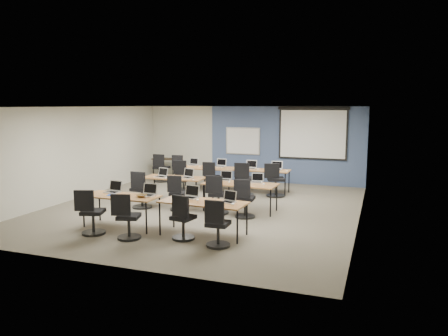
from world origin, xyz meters
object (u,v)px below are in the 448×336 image
at_px(task_chair_0, 91,216).
at_px(laptop_4, 162,175).
at_px(laptop_8, 193,163).
at_px(projector_screen, 313,130).
at_px(laptop_1, 148,192).
at_px(laptop_10, 251,167).
at_px(training_table_back_left, 206,169).
at_px(training_table_back_right, 262,171).
at_px(task_chair_4, 141,193).
at_px(task_chair_5, 177,196).
at_px(task_chair_1, 127,220).
at_px(laptop_3, 229,199).
at_px(task_chair_11, 275,183).
at_px(training_table_mid_right, 240,185).
at_px(task_chair_7, 244,202).
at_px(whiteboard, 243,141).
at_px(task_chair_3, 217,228).
at_px(spare_chair_b, 161,170).
at_px(training_table_mid_left, 174,179).
at_px(laptop_5, 188,176).
at_px(spare_chair_a, 180,171).
at_px(task_chair_10, 244,182).
at_px(training_table_front_left, 121,197).
at_px(task_chair_9, 211,180).
at_px(laptop_6, 225,178).
at_px(task_chair_2, 183,221).
at_px(laptop_0, 113,189).
at_px(laptop_11, 276,168).
at_px(utility_table, 165,161).
at_px(laptop_9, 221,165).
at_px(laptop_2, 190,195).

distance_m(task_chair_0, laptop_4, 3.33).
bearing_deg(laptop_8, projector_screen, 27.93).
relative_size(laptop_1, laptop_10, 0.99).
height_order(training_table_back_left, training_table_back_right, same).
height_order(laptop_1, task_chair_4, task_chair_4).
bearing_deg(projector_screen, training_table_back_left, -147.64).
bearing_deg(task_chair_5, task_chair_1, -94.91).
xyz_separation_m(task_chair_0, laptop_3, (2.80, 0.91, 0.38)).
distance_m(laptop_10, task_chair_11, 1.18).
relative_size(training_table_mid_right, task_chair_7, 1.95).
bearing_deg(whiteboard, task_chair_3, -76.29).
height_order(task_chair_7, task_chair_11, task_chair_11).
bearing_deg(laptop_8, whiteboard, 57.70).
bearing_deg(spare_chair_b, training_table_mid_left, -52.64).
bearing_deg(task_chair_5, laptop_5, 89.59).
height_order(projector_screen, spare_chair_b, projector_screen).
bearing_deg(spare_chair_a, laptop_8, -41.26).
distance_m(task_chair_4, task_chair_10, 3.25).
xyz_separation_m(task_chair_7, laptop_10, (-0.81, 3.31, 0.39)).
distance_m(training_table_front_left, task_chair_9, 4.39).
bearing_deg(laptop_6, task_chair_10, 80.85).
height_order(projector_screen, task_chair_10, projector_screen).
height_order(task_chair_2, laptop_5, laptop_5).
distance_m(projector_screen, spare_chair_b, 5.53).
bearing_deg(laptop_0, laptop_11, 65.95).
distance_m(laptop_5, task_chair_7, 2.24).
bearing_deg(training_table_mid_right, spare_chair_a, 137.38).
xyz_separation_m(laptop_0, laptop_4, (0.03, 2.33, -0.00)).
bearing_deg(task_chair_11, task_chair_9, 161.42).
bearing_deg(task_chair_5, spare_chair_a, 107.73).
height_order(training_table_back_right, task_chair_7, task_chair_7).
bearing_deg(task_chair_11, training_table_back_left, 151.73).
relative_size(training_table_back_right, task_chair_2, 1.79).
bearing_deg(training_table_mid_left, task_chair_2, -62.34).
bearing_deg(task_chair_9, task_chair_5, -93.54).
xyz_separation_m(task_chair_0, utility_table, (-1.87, 7.03, 0.25)).
xyz_separation_m(task_chair_3, laptop_6, (-1.01, 3.30, 0.40)).
height_order(laptop_0, task_chair_3, laptop_0).
distance_m(training_table_mid_right, laptop_6, 0.65).
bearing_deg(whiteboard, task_chair_9, -96.95).
height_order(task_chair_7, laptop_9, laptop_9).
bearing_deg(laptop_11, task_chair_4, -134.84).
relative_size(laptop_2, laptop_8, 1.15).
distance_m(laptop_2, task_chair_3, 1.39).
bearing_deg(training_table_front_left, utility_table, 108.93).
xyz_separation_m(projector_screen, laptop_4, (-3.59, -4.16, -1.09)).
relative_size(training_table_back_right, task_chair_11, 1.66).
distance_m(whiteboard, laptop_8, 2.18).
height_order(laptop_4, laptop_8, laptop_4).
bearing_deg(task_chair_7, laptop_4, 157.21).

